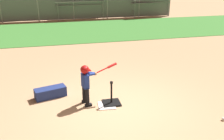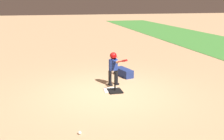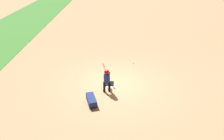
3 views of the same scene
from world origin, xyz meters
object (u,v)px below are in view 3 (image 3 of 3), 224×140
batting_tee (109,83)px  baseball (133,63)px  batter_child (107,78)px  equipment_bag (91,100)px

batting_tee → baseball: batting_tee is taller
batting_tee → batter_child: 0.88m
equipment_bag → batter_child: bearing=-48.9°
baseball → equipment_bag: (-3.94, 2.10, 0.10)m
batting_tee → equipment_bag: 1.72m
batter_child → equipment_bag: (-0.94, 0.62, -0.55)m
batter_child → equipment_bag: bearing=146.6°
batting_tee → equipment_bag: (-1.56, 0.74, 0.06)m
batter_child → baseball: (3.00, -1.48, -0.65)m
batting_tee → equipment_bag: batting_tee is taller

